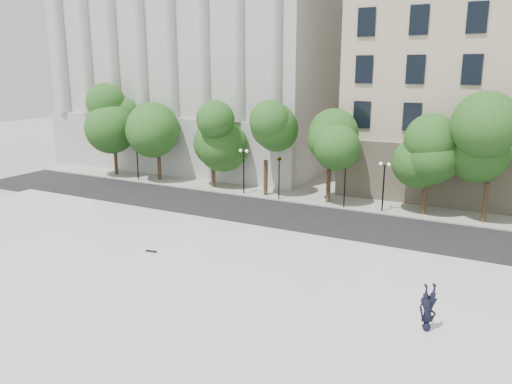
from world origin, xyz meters
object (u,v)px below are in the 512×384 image
at_px(traffic_light_east, 346,163).
at_px(person_lying, 427,324).
at_px(skateboard, 151,251).
at_px(traffic_light_west, 279,158).

distance_m(traffic_light_east, person_lying, 19.85).
relative_size(person_lying, skateboard, 2.84).
relative_size(traffic_light_west, skateboard, 5.91).
bearing_deg(skateboard, person_lying, -13.92).
bearing_deg(traffic_light_east, person_lying, -62.35).
xyz_separation_m(traffic_light_west, traffic_light_east, (5.67, 0.00, 0.00)).
xyz_separation_m(traffic_light_west, person_lying, (14.79, -17.39, -2.91)).
bearing_deg(skateboard, traffic_light_west, 79.62).
height_order(person_lying, skateboard, person_lying).
xyz_separation_m(traffic_light_east, skateboard, (-6.53, -15.56, -3.15)).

